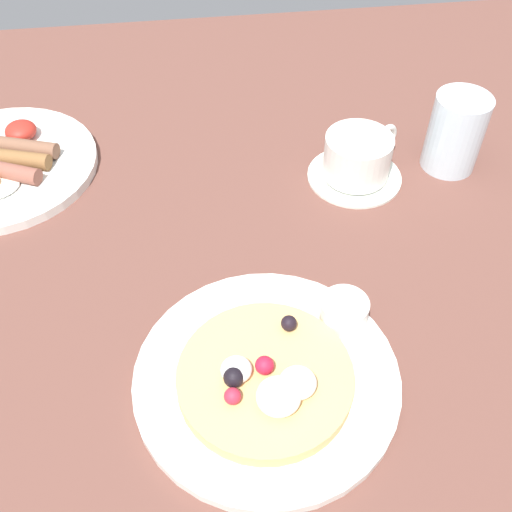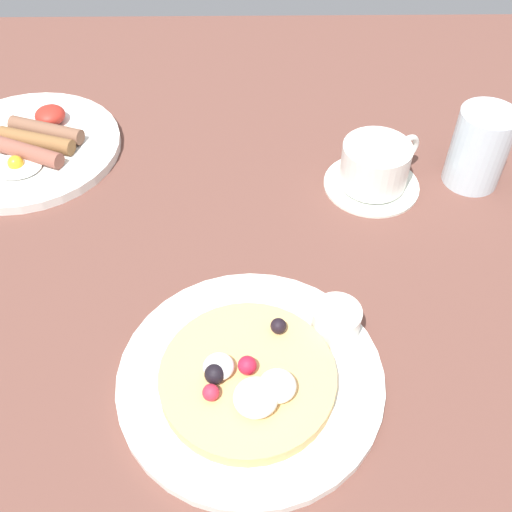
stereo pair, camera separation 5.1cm
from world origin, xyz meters
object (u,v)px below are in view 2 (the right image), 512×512
(syrup_ramekin, at_px, (336,320))
(breakfast_plate, at_px, (27,148))
(pancake_plate, at_px, (251,378))
(coffee_cup, at_px, (376,163))
(water_glass, at_px, (479,148))
(coffee_saucer, at_px, (371,184))

(syrup_ramekin, height_order, breakfast_plate, syrup_ramekin)
(pancake_plate, relative_size, breakfast_plate, 1.01)
(coffee_cup, height_order, water_glass, water_glass)
(coffee_saucer, bearing_deg, water_glass, 4.88)
(coffee_saucer, bearing_deg, syrup_ramekin, -107.03)
(breakfast_plate, relative_size, coffee_cup, 2.40)
(syrup_ramekin, relative_size, coffee_cup, 0.46)
(water_glass, bearing_deg, coffee_cup, -175.42)
(syrup_ramekin, bearing_deg, breakfast_plate, 141.41)
(coffee_saucer, xyz_separation_m, coffee_cup, (0.00, 0.00, 0.03))
(pancake_plate, distance_m, syrup_ramekin, 0.10)
(pancake_plate, xyz_separation_m, coffee_saucer, (0.16, 0.28, -0.00))
(pancake_plate, height_order, coffee_cup, coffee_cup)
(coffee_saucer, height_order, water_glass, water_glass)
(syrup_ramekin, relative_size, breakfast_plate, 0.19)
(syrup_ramekin, xyz_separation_m, breakfast_plate, (-0.39, 0.31, -0.02))
(breakfast_plate, xyz_separation_m, coffee_saucer, (0.46, -0.08, -0.00))
(pancake_plate, relative_size, syrup_ramekin, 5.25)
(coffee_cup, relative_size, water_glass, 1.04)
(breakfast_plate, bearing_deg, water_glass, -6.32)
(water_glass, bearing_deg, coffee_saucer, -175.12)
(coffee_cup, xyz_separation_m, water_glass, (0.13, 0.01, 0.01))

